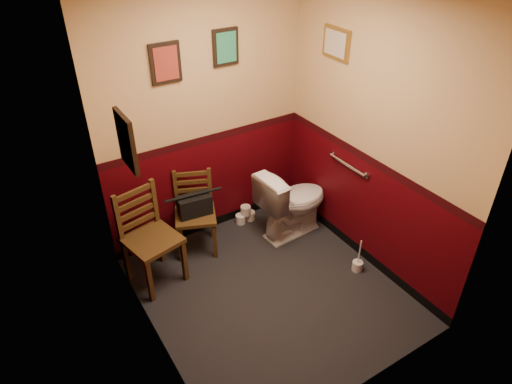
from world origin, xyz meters
TOP-DOWN VIEW (x-y plane):
  - floor at (0.00, 0.00)m, footprint 2.20×2.40m
  - wall_back at (0.00, 1.20)m, footprint 2.20×0.00m
  - wall_front at (0.00, -1.20)m, footprint 2.20×0.00m
  - wall_left at (-1.10, 0.00)m, footprint 0.00×2.40m
  - wall_right at (1.10, 0.00)m, footprint 0.00×2.40m
  - grab_bar at (1.07, 0.25)m, footprint 0.05×0.56m
  - framed_print_back_a at (-0.35, 1.18)m, footprint 0.28×0.04m
  - framed_print_back_b at (0.25, 1.18)m, footprint 0.26×0.04m
  - framed_print_left at (-1.08, 0.10)m, footprint 0.04×0.30m
  - framed_print_right at (1.08, 0.60)m, footprint 0.04×0.34m
  - toilet at (0.72, 0.65)m, footprint 0.83×0.50m
  - toilet_brush at (0.91, -0.22)m, footprint 0.11×0.11m
  - chair_left at (-0.85, 0.77)m, footprint 0.55×0.55m
  - chair_right at (-0.28, 0.98)m, footprint 0.53×0.53m
  - handbag at (-0.30, 0.94)m, footprint 0.35×0.20m
  - tp_stack at (0.38, 1.08)m, footprint 0.24×0.13m

SIDE VIEW (x-z plane):
  - floor at x=0.00m, z-range 0.00..0.00m
  - toilet_brush at x=0.91m, z-range -0.13..0.25m
  - tp_stack at x=0.38m, z-range -0.02..0.19m
  - toilet at x=0.72m, z-range 0.00..0.79m
  - chair_right at x=-0.28m, z-range 0.00..0.87m
  - chair_left at x=-0.85m, z-range 0.00..0.98m
  - handbag at x=-0.30m, z-range 0.44..0.68m
  - grab_bar at x=1.07m, z-range 0.92..0.98m
  - wall_back at x=0.00m, z-range 0.00..2.70m
  - wall_front at x=0.00m, z-range 0.00..2.70m
  - wall_left at x=-1.10m, z-range 0.00..2.70m
  - wall_right at x=1.10m, z-range 0.00..2.70m
  - framed_print_left at x=-1.08m, z-range 1.66..2.04m
  - framed_print_back_a at x=-0.35m, z-range 1.77..2.13m
  - framed_print_back_b at x=0.25m, z-range 1.83..2.17m
  - framed_print_right at x=1.08m, z-range 1.91..2.19m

